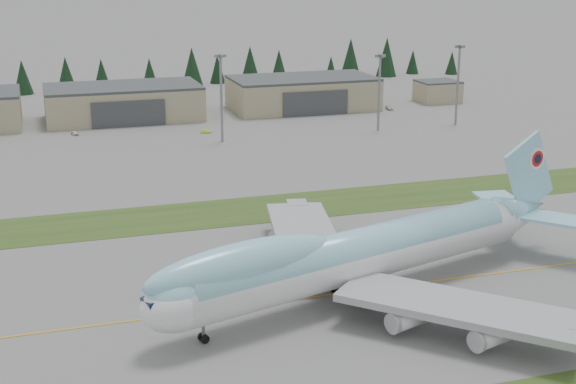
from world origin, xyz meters
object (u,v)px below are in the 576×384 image
object	(u,v)px
hangar_right	(303,93)
service_vehicle_a	(75,135)
boeing_747_freighter	(358,254)
service_vehicle_c	(389,110)
hangar_center	(123,102)
service_vehicle_b	(206,133)

from	to	relation	value
hangar_right	service_vehicle_a	xyz separation A→B (m)	(-76.48, -19.96, -5.39)
boeing_747_freighter	service_vehicle_c	bearing A→B (deg)	47.06
hangar_right	service_vehicle_a	bearing A→B (deg)	-165.37
boeing_747_freighter	hangar_center	world-z (taller)	boeing_747_freighter
service_vehicle_a	service_vehicle_c	bearing A→B (deg)	-13.19
service_vehicle_c	boeing_747_freighter	bearing A→B (deg)	-109.61
hangar_right	service_vehicle_b	xyz separation A→B (m)	(-39.66, -28.84, -5.39)
hangar_center	service_vehicle_a	bearing A→B (deg)	-129.54
hangar_right	service_vehicle_a	world-z (taller)	hangar_right
boeing_747_freighter	hangar_right	distance (m)	157.63
boeing_747_freighter	service_vehicle_a	world-z (taller)	boeing_747_freighter
boeing_747_freighter	service_vehicle_c	size ratio (longest dim) A/B	18.00
boeing_747_freighter	service_vehicle_c	world-z (taller)	boeing_747_freighter
service_vehicle_c	hangar_right	bearing A→B (deg)	165.77
hangar_right	service_vehicle_c	world-z (taller)	hangar_right
boeing_747_freighter	hangar_right	size ratio (longest dim) A/B	1.67
service_vehicle_b	service_vehicle_c	size ratio (longest dim) A/B	0.73
hangar_center	hangar_right	distance (m)	60.00
hangar_right	boeing_747_freighter	bearing A→B (deg)	-105.61
hangar_center	service_vehicle_c	size ratio (longest dim) A/B	10.77
service_vehicle_b	service_vehicle_c	bearing A→B (deg)	-63.25
hangar_center	service_vehicle_b	bearing A→B (deg)	-54.80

